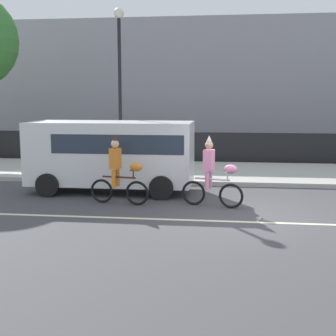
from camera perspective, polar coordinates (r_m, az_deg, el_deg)
ground_plane at (r=11.72m, az=9.18°, el=-5.89°), size 80.00×80.00×0.00m
road_centre_line at (r=11.23m, az=9.26°, el=-6.50°), size 36.00×0.14×0.01m
sidewalk_curb at (r=18.07m, az=8.52°, el=-0.57°), size 60.00×5.00×0.15m
fence_line at (r=20.87m, az=8.39°, el=2.37°), size 40.00×0.08×1.40m
building_backdrop at (r=29.50m, az=1.70°, el=9.84°), size 28.00×8.00×7.19m
parade_cyclist_orange at (r=12.85m, az=-5.94°, el=-0.72°), size 1.71×0.53×1.92m
parade_cyclist_pink at (r=12.52m, az=5.48°, el=-0.95°), size 1.68×0.61×1.92m
parked_van_white at (r=14.56m, az=-6.62°, el=2.08°), size 5.00×2.22×2.18m
street_lamp_post at (r=16.99m, az=-5.92°, el=12.14°), size 0.36×0.36×5.86m
pedestrian_onlooker at (r=16.96m, az=-5.45°, el=2.09°), size 0.32×0.20×1.62m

